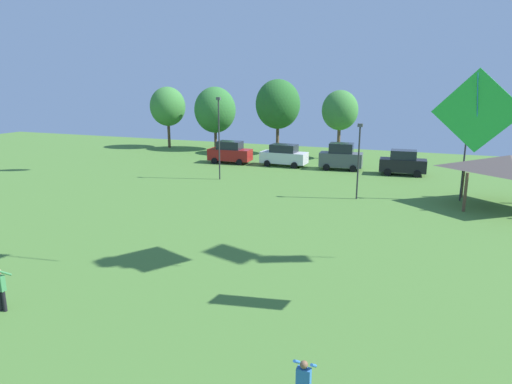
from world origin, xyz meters
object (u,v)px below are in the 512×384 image
Objects in this scene: kite_flying_8 at (477,112)px; parked_car_leftmost at (230,152)px; parked_car_second_from_left at (284,155)px; treeline_tree_3 at (340,110)px; light_post_0 at (219,134)px; treeline_tree_1 at (215,110)px; light_post_1 at (465,147)px; person_standing_far_right at (1,287)px; treeline_tree_0 at (168,107)px; park_pavilion at (509,163)px; treeline_tree_2 at (278,104)px; light_post_2 at (359,157)px; parked_car_rightmost_in_row at (403,163)px; parked_car_third_from_left at (341,157)px; person_standing_near_foreground at (303,384)px.

parked_car_leftmost is at bearing 128.96° from kite_flying_8.
parked_car_second_from_left is 8.88m from treeline_tree_3.
parked_car_leftmost is at bearing 108.54° from light_post_0.
treeline_tree_1 reaches higher than treeline_tree_3.
kite_flying_8 is 18.34m from light_post_1.
treeline_tree_0 is at bearing 102.15° from person_standing_far_right.
treeline_tree_1 is at bearing 150.06° from park_pavilion.
parked_car_leftmost is at bearing -173.59° from parked_car_second_from_left.
light_post_1 is 0.80× the size of treeline_tree_2.
light_post_2 is (9.20, -10.95, 2.03)m from parked_car_second_from_left.
parked_car_rightmost_in_row is at bearing -2.90° from parked_car_leftmost.
parked_car_leftmost reaches higher than parked_car_second_from_left.
treeline_tree_1 is (-27.88, 16.68, 1.10)m from light_post_1.
person_standing_far_right is at bearing -83.23° from parked_car_leftmost.
treeline_tree_3 reaches higher than park_pavilion.
treeline_tree_2 is at bearing 115.34° from parked_car_second_from_left.
treeline_tree_0 is at bearing 179.74° from treeline_tree_2.
parked_car_third_from_left is at bearing -76.16° from treeline_tree_3.
light_post_0 is 0.82× the size of treeline_tree_2.
treeline_tree_1 is at bearing 117.61° from light_post_0.
parked_car_leftmost is at bearing -144.77° from treeline_tree_3.
kite_flying_8 is 0.40× the size of light_post_0.
treeline_tree_0 is (-29.89, 41.35, 4.40)m from person_standing_near_foreground.
light_post_0 is at bearing 155.70° from person_standing_near_foreground.
park_pavilion is at bearing -47.88° from treeline_tree_3.
person_standing_near_foreground is 37.72m from parked_car_leftmost.
parked_car_rightmost_in_row is (11.60, -0.41, 0.03)m from parked_car_second_from_left.
parked_car_third_from_left is 0.77× the size of light_post_2.
light_post_0 is at bearing 168.23° from light_post_2.
kite_flying_8 is at bearing 8.98° from person_standing_far_right.
parked_car_third_from_left is 12.62m from light_post_0.
parked_car_second_from_left is 14.45m from light_post_2.
parked_car_third_from_left is 0.59× the size of light_post_0.
kite_flying_8 is 17.49m from light_post_2.
treeline_tree_0 is (-18.04, 40.19, 4.34)m from person_standing_far_right.
person_standing_near_foreground is 29.67m from light_post_0.
park_pavilion is (19.10, 23.05, 2.13)m from person_standing_far_right.
person_standing_near_foreground is 0.29× the size of light_post_2.
parked_car_leftmost is 11.61m from parked_car_third_from_left.
light_post_0 is 1.03× the size of light_post_1.
light_post_2 is at bearing -106.70° from parked_car_rightmost_in_row.
person_standing_far_right is at bearing -96.36° from treeline_tree_3.
treeline_tree_3 is (15.88, -1.35, 0.35)m from treeline_tree_1.
light_post_2 is (9.38, 21.79, 2.18)m from person_standing_far_right.
treeline_tree_0 reaches higher than parked_car_rightmost_in_row.
park_pavilion reaches higher than parked_car_third_from_left.
park_pavilion is 0.77× the size of treeline_tree_2.
light_post_2 is (12.35, -2.57, -0.82)m from light_post_0.
parked_car_leftmost is 10.95m from treeline_tree_1.
parked_car_second_from_left is 0.86× the size of light_post_2.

